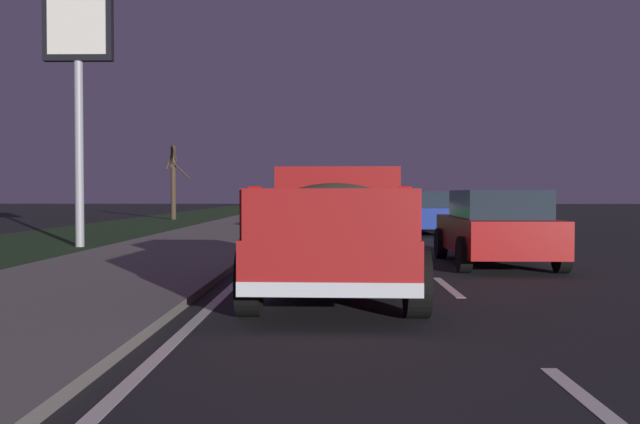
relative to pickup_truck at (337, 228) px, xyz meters
The scene contains 11 objects.
ground 17.52m from the pickup_truck, ahead, with size 144.00×144.00×0.00m, color black.
sidewalk_shoulder 17.87m from the pickup_truck, 12.79° to the left, with size 108.00×4.00×0.12m, color slate.
grass_verge 19.60m from the pickup_truck, 27.22° to the left, with size 108.00×6.00×0.01m, color #1E3819.
lane_markings 19.61m from the pickup_truck, ahead, with size 108.00×3.54×0.01m.
pickup_truck is the anchor object (origin of this frame).
sedan_white 24.67m from the pickup_truck, ahead, with size 4.43×2.07×1.54m.
sedan_green 15.54m from the pickup_truck, ahead, with size 4.44×2.08×1.54m.
sedan_red 5.43m from the pickup_truck, 37.34° to the right, with size 4.42×2.05×1.54m.
sedan_blue 15.82m from the pickup_truck, 12.34° to the right, with size 4.41×2.03×1.54m.
gas_price_sign 12.37m from the pickup_truck, 37.59° to the left, with size 0.27×1.90×7.29m.
bare_tree_far 30.77m from the pickup_truck, 16.95° to the left, with size 1.57×1.44×4.33m.
Camera 1 is at (-0.68, 1.83, 1.48)m, focal length 39.86 mm.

